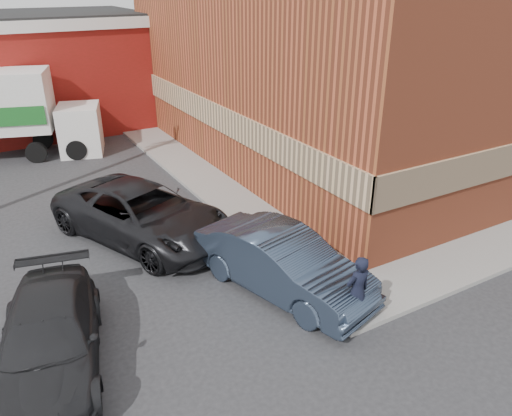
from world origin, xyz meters
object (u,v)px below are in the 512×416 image
brick_building (359,40)px  suv_a (143,214)px  sedan (283,263)px  suv_b (49,340)px  man (357,291)px

brick_building → suv_a: (-11.38, -4.12, -3.86)m
brick_building → suv_a: 12.71m
sedan → suv_b: bearing=163.8°
suv_a → man: bearing=-90.8°
man → sedan: size_ratio=0.35×
man → sedan: man is taller
man → suv_b: (-6.05, 2.05, -0.29)m
man → suv_b: 6.40m
man → suv_a: size_ratio=0.29×
man → suv_a: bearing=-66.8°
man → brick_building: bearing=-128.9°
man → suv_b: size_ratio=0.36×
brick_building → suv_b: bearing=-150.1°
man → suv_a: (-2.69, 6.43, -0.15)m
sedan → brick_building: bearing=26.3°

